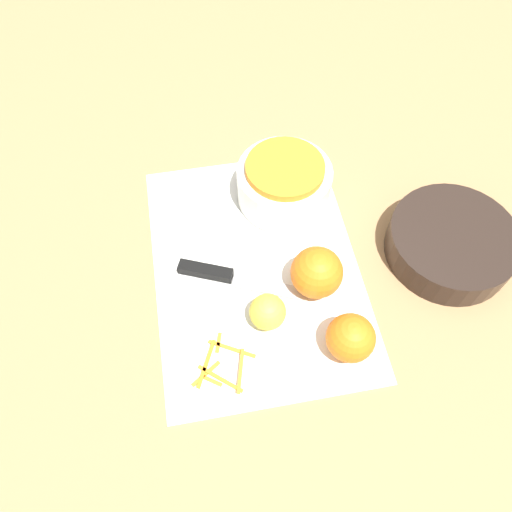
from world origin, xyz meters
The scene contains 9 objects.
ground_plane centered at (0.00, 0.00, 0.00)m, with size 4.00×4.00×0.00m, color #9E754C.
cutting_board centered at (0.00, 0.00, 0.00)m, with size 0.46×0.33×0.01m.
bowl_speckled centered at (-0.13, 0.07, 0.05)m, with size 0.16×0.16×0.08m.
bowl_dark centered at (0.03, 0.32, 0.03)m, with size 0.21×0.21×0.05m.
knife centered at (0.01, -0.06, 0.01)m, with size 0.10×0.20×0.02m.
orange_left centered at (0.16, 0.11, 0.04)m, with size 0.07×0.07×0.07m.
orange_right centered at (0.05, 0.08, 0.05)m, with size 0.08×0.08×0.08m.
lemon centered at (0.10, 0.00, 0.03)m, with size 0.06×0.06×0.06m.
peel_pile centered at (0.16, -0.08, 0.01)m, with size 0.10×0.10×0.01m.
Camera 1 is at (0.41, -0.07, 0.71)m, focal length 35.00 mm.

